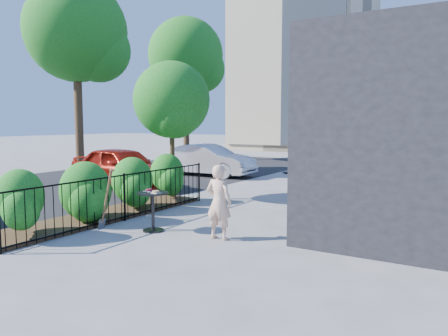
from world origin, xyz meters
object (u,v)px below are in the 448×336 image
Objects in this scene: shovel at (106,202)px; car_silver at (208,160)px; cafe_table at (153,204)px; street_tree_near at (76,37)px; street_tree_far at (186,60)px; patio_tree at (173,104)px; woman at (219,202)px; car_red at (122,167)px.

car_silver is (-3.28, 8.92, 0.08)m from shovel.
car_silver is (-4.22, 8.50, 0.10)m from cafe_table.
shovel is (8.68, -6.77, -5.33)m from street_tree_near.
car_silver is at bearing -47.29° from street_tree_far.
shovel is (0.98, -3.57, -2.18)m from patio_tree.
street_tree_near is at bearing 110.92° from car_silver.
woman reaches higher than shovel.
street_tree_near is at bearing 142.07° from shovel.
street_tree_near is at bearing -32.30° from woman.
street_tree_far is at bearing 120.45° from shovel.
car_silver is (-2.30, 5.35, -2.10)m from patio_tree.
shovel is at bearing -132.96° from car_red.
car_red is at bearing 162.12° from patio_tree.
patio_tree is at bearing 105.39° from shovel.
car_red is 4.45m from car_silver.
car_silver is (5.40, 2.15, -5.25)m from street_tree_near.
car_silver is at bearing 113.27° from patio_tree.
patio_tree is 4.96m from woman.
street_tree_far is at bearing 90.00° from street_tree_near.
street_tree_near is (-7.70, 3.20, 3.15)m from patio_tree.
street_tree_far is (0.00, 8.00, 0.00)m from street_tree_near.
street_tree_far is 17.94m from shovel.
cafe_table is 0.66× the size of shovel.
street_tree_near reaches higher than patio_tree.
woman is at bearing 13.74° from shovel.
street_tree_near is at bearing 146.55° from cafe_table.
car_red is at bearing 170.57° from car_silver.
car_red is (-3.95, 4.52, 0.12)m from shovel.
woman is 2.51m from shovel.
street_tree_near reaches higher than woman.
cafe_table is (9.62, -6.35, -5.35)m from street_tree_near.
patio_tree is 8.92m from street_tree_near.
street_tree_near reaches higher than car_silver.
street_tree_far reaches higher than car_silver.
shovel is at bearing -160.60° from car_silver.
shovel is at bearing -59.55° from street_tree_far.
street_tree_far is 18.74m from woman.
cafe_table is at bearing 23.94° from shovel.
woman is (11.12, -14.17, -5.19)m from street_tree_far.
street_tree_far is 18.09m from cafe_table.
street_tree_near is at bearing 157.43° from patio_tree.
woman is 0.36× the size of car_silver.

